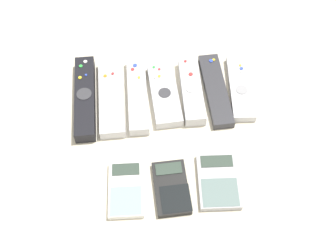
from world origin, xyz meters
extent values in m
plane|color=beige|center=(0.00, 0.00, 0.00)|extent=(3.00, 3.00, 0.00)
cube|color=black|center=(-0.17, 0.14, 0.01)|extent=(0.04, 0.21, 0.03)
cylinder|color=#38383D|center=(-0.17, 0.13, 0.03)|extent=(0.03, 0.03, 0.00)
cylinder|color=silver|center=(-0.17, 0.23, 0.03)|extent=(0.01, 0.01, 0.00)
cylinder|color=blue|center=(-0.17, 0.19, 0.03)|extent=(0.01, 0.01, 0.00)
cylinder|color=yellow|center=(-0.18, 0.18, 0.03)|extent=(0.01, 0.01, 0.00)
cylinder|color=green|center=(-0.18, 0.21, 0.03)|extent=(0.01, 0.01, 0.00)
cube|color=silver|center=(-0.11, 0.13, 0.01)|extent=(0.05, 0.20, 0.02)
cylinder|color=orange|center=(-0.13, 0.18, 0.02)|extent=(0.01, 0.01, 0.00)
cylinder|color=red|center=(-0.11, 0.19, 0.02)|extent=(0.01, 0.01, 0.00)
cube|color=silver|center=(-0.06, 0.14, 0.01)|extent=(0.04, 0.20, 0.02)
cylinder|color=red|center=(-0.06, 0.20, 0.02)|extent=(0.01, 0.01, 0.00)
cylinder|color=blue|center=(-0.06, 0.21, 0.02)|extent=(0.01, 0.01, 0.00)
cylinder|color=yellow|center=(-0.05, 0.17, 0.02)|extent=(0.01, 0.01, 0.00)
cube|color=silver|center=(0.00, 0.13, 0.01)|extent=(0.07, 0.17, 0.02)
cylinder|color=#38383D|center=(0.00, 0.13, 0.02)|extent=(0.03, 0.03, 0.00)
cylinder|color=green|center=(-0.02, 0.20, 0.02)|extent=(0.01, 0.01, 0.00)
cylinder|color=yellow|center=(-0.01, 0.17, 0.02)|extent=(0.01, 0.01, 0.00)
cylinder|color=silver|center=(-0.02, 0.17, 0.02)|extent=(0.01, 0.01, 0.00)
cylinder|color=red|center=(-0.01, 0.19, 0.02)|extent=(0.01, 0.01, 0.00)
cube|color=silver|center=(0.06, 0.14, 0.01)|extent=(0.04, 0.17, 0.03)
cylinder|color=silver|center=(0.06, 0.13, 0.03)|extent=(0.03, 0.03, 0.00)
cylinder|color=red|center=(0.06, 0.17, 0.03)|extent=(0.01, 0.01, 0.00)
cylinder|color=red|center=(0.05, 0.21, 0.03)|extent=(0.01, 0.01, 0.00)
cube|color=#333338|center=(0.11, 0.14, 0.01)|extent=(0.05, 0.19, 0.02)
cylinder|color=yellow|center=(0.12, 0.21, 0.02)|extent=(0.01, 0.01, 0.00)
cylinder|color=blue|center=(0.11, 0.21, 0.02)|extent=(0.01, 0.01, 0.00)
cube|color=silver|center=(0.17, 0.14, 0.01)|extent=(0.06, 0.17, 0.02)
cylinder|color=#99999E|center=(0.17, 0.12, 0.02)|extent=(0.02, 0.02, 0.00)
cylinder|color=blue|center=(0.18, 0.18, 0.02)|extent=(0.01, 0.01, 0.00)
cylinder|color=silver|center=(0.17, 0.17, 0.02)|extent=(0.01, 0.01, 0.00)
cylinder|color=yellow|center=(0.17, 0.19, 0.02)|extent=(0.01, 0.01, 0.00)
cube|color=silver|center=(-0.09, -0.08, 0.01)|extent=(0.07, 0.12, 0.01)
cube|color=#38473D|center=(-0.09, -0.05, 0.01)|extent=(0.05, 0.03, 0.00)
cube|color=#8CADA8|center=(-0.09, -0.11, 0.01)|extent=(0.06, 0.06, 0.00)
cube|color=black|center=(-0.01, -0.09, 0.01)|extent=(0.07, 0.11, 0.01)
cube|color=#38473D|center=(-0.01, -0.05, 0.01)|extent=(0.05, 0.03, 0.00)
cube|color=black|center=(0.00, -0.11, 0.01)|extent=(0.06, 0.06, 0.00)
cube|color=#B2B2B7|center=(0.09, -0.08, 0.01)|extent=(0.08, 0.12, 0.01)
cube|color=#38473D|center=(0.09, -0.04, 0.01)|extent=(0.06, 0.03, 0.00)
cube|color=slate|center=(0.08, -0.11, 0.01)|extent=(0.07, 0.06, 0.00)
camera|label=1|loc=(-0.05, -0.48, 0.80)|focal=50.00mm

